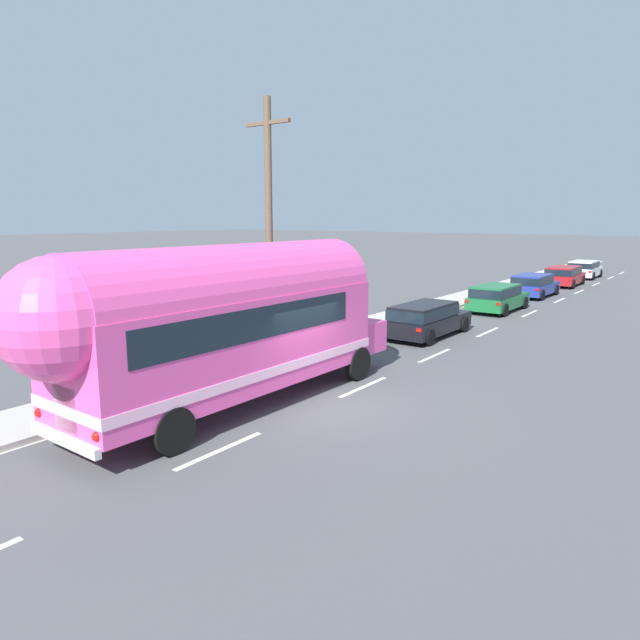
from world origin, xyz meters
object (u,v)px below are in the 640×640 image
utility_pole (269,228)px  car_fifth (584,268)px  painted_bus (220,320)px  car_lead (426,318)px  car_second (497,296)px  car_third (534,284)px  car_fourth (564,275)px

utility_pole → car_fifth: bearing=85.7°
painted_bus → car_lead: 11.23m
painted_bus → car_second: size_ratio=2.53×
painted_bus → car_third: bearing=89.8°
painted_bus → car_fourth: painted_bus is taller
utility_pole → car_fourth: utility_pole is taller
car_second → car_fourth: (-0.05, 13.50, 0.01)m
utility_pole → car_third: utility_pole is taller
car_fourth → car_third: bearing=-90.5°
painted_bus → car_fourth: size_ratio=2.42×
car_third → painted_bus: bearing=-90.2°
car_third → car_fifth: same height
car_lead → car_third: 14.47m
car_second → car_fifth: size_ratio=1.04×
car_fifth → painted_bus: bearing=-90.1°
painted_bus → car_third: (0.08, 25.60, -1.52)m
utility_pole → car_third: bearing=83.1°
utility_pole → car_fifth: 34.53m
utility_pole → car_fifth: (2.56, 34.25, -3.63)m
painted_bus → car_fourth: (0.14, 32.50, -1.51)m
utility_pole → painted_bus: (2.47, -4.63, -2.12)m
utility_pole → car_lead: (2.56, 6.49, -3.64)m
car_third → car_lead: bearing=-89.9°
painted_bus → car_lead: bearing=89.5°
car_fifth → car_lead: bearing=-90.0°
painted_bus → car_fifth: bearing=89.9°
car_second → car_fifth: bearing=90.3°
car_third → car_fourth: same height
car_fourth → car_fifth: size_ratio=1.08×
utility_pole → painted_bus: bearing=-62.0°
painted_bus → car_fifth: 38.91m
car_third → car_fourth: size_ratio=0.93×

